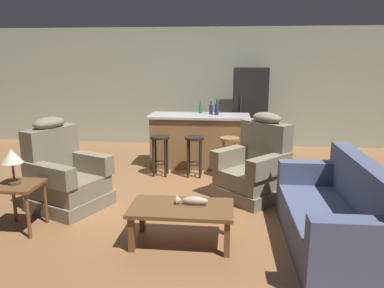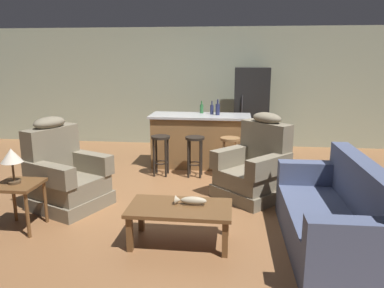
# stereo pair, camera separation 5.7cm
# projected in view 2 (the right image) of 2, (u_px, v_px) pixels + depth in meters

# --- Properties ---
(ground_plane) EXTENTS (12.00, 12.00, 0.00)m
(ground_plane) POSITION_uv_depth(u_px,v_px,m) (191.00, 191.00, 5.62)
(ground_plane) COLOR brown
(back_wall) EXTENTS (12.00, 0.05, 2.60)m
(back_wall) POSITION_uv_depth(u_px,v_px,m) (208.00, 87.00, 8.35)
(back_wall) COLOR #9EA88E
(back_wall) RESTS_ON ground_plane
(coffee_table) EXTENTS (1.10, 0.60, 0.42)m
(coffee_table) POSITION_uv_depth(u_px,v_px,m) (180.00, 211.00, 3.99)
(coffee_table) COLOR brown
(coffee_table) RESTS_ON ground_plane
(fish_figurine) EXTENTS (0.34, 0.10, 0.10)m
(fish_figurine) POSITION_uv_depth(u_px,v_px,m) (190.00, 201.00, 4.01)
(fish_figurine) COLOR #4C3823
(fish_figurine) RESTS_ON coffee_table
(couch) EXTENTS (0.87, 1.91, 0.94)m
(couch) POSITION_uv_depth(u_px,v_px,m) (335.00, 218.00, 3.88)
(couch) COLOR #4C5675
(couch) RESTS_ON ground_plane
(recliner_near_lamp) EXTENTS (1.11, 1.11, 1.20)m
(recliner_near_lamp) POSITION_uv_depth(u_px,v_px,m) (65.00, 176.00, 4.98)
(recliner_near_lamp) COLOR #756B56
(recliner_near_lamp) RESTS_ON ground_plane
(recliner_near_island) EXTENTS (1.19, 1.19, 1.20)m
(recliner_near_island) POSITION_uv_depth(u_px,v_px,m) (255.00, 168.00, 5.33)
(recliner_near_island) COLOR #756B56
(recliner_near_island) RESTS_ON ground_plane
(end_table) EXTENTS (0.48, 0.48, 0.56)m
(end_table) POSITION_uv_depth(u_px,v_px,m) (19.00, 191.00, 4.29)
(end_table) COLOR brown
(end_table) RESTS_ON ground_plane
(table_lamp) EXTENTS (0.24, 0.24, 0.41)m
(table_lamp) POSITION_uv_depth(u_px,v_px,m) (12.00, 157.00, 4.20)
(table_lamp) COLOR #4C3823
(table_lamp) RESTS_ON end_table
(kitchen_island) EXTENTS (1.80, 0.70, 0.95)m
(kitchen_island) POSITION_uv_depth(u_px,v_px,m) (200.00, 140.00, 6.82)
(kitchen_island) COLOR olive
(kitchen_island) RESTS_ON ground_plane
(bar_stool_left) EXTENTS (0.32, 0.32, 0.68)m
(bar_stool_left) POSITION_uv_depth(u_px,v_px,m) (161.00, 148.00, 6.28)
(bar_stool_left) COLOR black
(bar_stool_left) RESTS_ON ground_plane
(bar_stool_middle) EXTENTS (0.32, 0.32, 0.68)m
(bar_stool_middle) POSITION_uv_depth(u_px,v_px,m) (195.00, 149.00, 6.22)
(bar_stool_middle) COLOR black
(bar_stool_middle) RESTS_ON ground_plane
(bar_stool_right) EXTENTS (0.32, 0.32, 0.68)m
(bar_stool_right) POSITION_uv_depth(u_px,v_px,m) (230.00, 150.00, 6.15)
(bar_stool_right) COLOR olive
(bar_stool_right) RESTS_ON ground_plane
(refrigerator) EXTENTS (0.70, 0.69, 1.76)m
(refrigerator) POSITION_uv_depth(u_px,v_px,m) (251.00, 110.00, 7.78)
(refrigerator) COLOR black
(refrigerator) RESTS_ON ground_plane
(bottle_tall_green) EXTENTS (0.06, 0.06, 0.24)m
(bottle_tall_green) POSITION_uv_depth(u_px,v_px,m) (212.00, 109.00, 6.76)
(bottle_tall_green) COLOR #23284C
(bottle_tall_green) RESTS_ON kitchen_island
(bottle_short_amber) EXTENTS (0.06, 0.06, 0.23)m
(bottle_short_amber) POSITION_uv_depth(u_px,v_px,m) (202.00, 109.00, 6.89)
(bottle_short_amber) COLOR #2D6B38
(bottle_short_amber) RESTS_ON kitchen_island
(bottle_wine_dark) EXTENTS (0.08, 0.08, 0.28)m
(bottle_wine_dark) POSITION_uv_depth(u_px,v_px,m) (218.00, 109.00, 6.68)
(bottle_wine_dark) COLOR #23284C
(bottle_wine_dark) RESTS_ON kitchen_island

